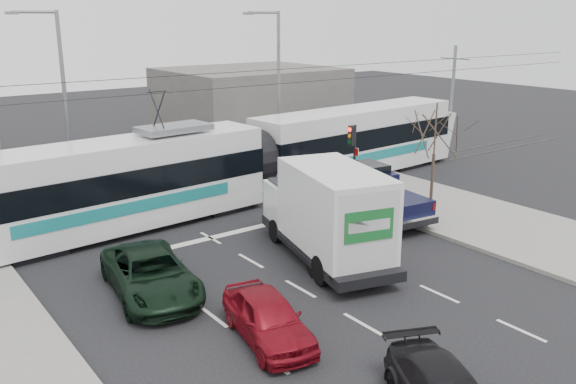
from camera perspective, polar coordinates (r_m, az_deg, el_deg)
ground at (r=21.45m, az=4.79°, el=-7.87°), size 120.00×120.00×0.00m
sidewalk_right at (r=27.84m, az=18.90°, el=-2.84°), size 6.00×60.00×0.15m
rails at (r=29.20m, az=-8.23°, el=-1.37°), size 60.00×1.60×0.03m
building_right at (r=46.47m, az=-3.58°, el=8.41°), size 12.00×10.00×5.00m
bare_tree at (r=27.28m, az=13.61°, el=5.30°), size 2.40×2.40×5.00m
traffic_signal at (r=29.38m, az=6.09°, el=4.32°), size 0.44×0.44×3.60m
street_lamp_near at (r=35.33m, az=-1.13°, el=10.28°), size 2.38×0.25×9.00m
street_lamp_far at (r=32.10m, az=-20.50°, el=8.69°), size 2.38×0.25×9.00m
catenary at (r=28.30m, az=-8.54°, el=6.12°), size 60.00×0.20×7.00m
tram at (r=29.68m, az=-3.29°, el=3.06°), size 27.91×4.77×5.67m
silver_pickup at (r=23.33m, az=2.63°, el=-3.01°), size 3.74×6.22×2.14m
box_truck at (r=22.21m, az=3.71°, el=-2.06°), size 4.26×7.62×3.61m
navy_pickup at (r=27.39m, az=8.06°, el=-0.07°), size 2.65×5.69×2.31m
green_car at (r=20.27m, az=-12.72°, el=-7.50°), size 3.16×5.47×1.43m
red_car at (r=17.23m, az=-1.90°, el=-11.65°), size 2.36×4.21×1.35m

